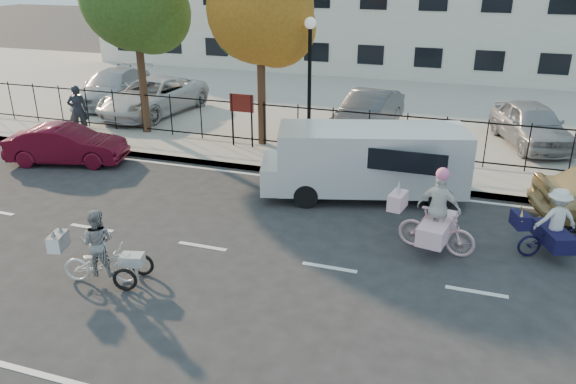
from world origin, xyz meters
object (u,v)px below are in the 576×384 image
at_px(red_sedan, 66,145).
at_px(lot_car_a, 113,87).
at_px(unicorn_bike, 436,221).
at_px(bull_bike, 553,230).
at_px(zebra_trike, 99,255).
at_px(lot_car_d, 531,124).
at_px(lot_car_c, 368,112).
at_px(lot_car_b, 153,96).
at_px(pedestrian, 78,110).
at_px(lamppost, 310,63).
at_px(white_van, 368,159).

bearing_deg(red_sedan, lot_car_a, 9.05).
distance_m(unicorn_bike, bull_bike, 2.53).
xyz_separation_m(zebra_trike, lot_car_d, (8.70, 12.11, 0.26)).
bearing_deg(lot_car_c, lot_car_b, -169.15).
relative_size(unicorn_bike, lot_car_b, 0.39).
relative_size(pedestrian, lot_car_c, 0.42).
relative_size(lamppost, red_sedan, 1.17).
relative_size(white_van, lot_car_b, 1.12).
relative_size(unicorn_bike, pedestrian, 1.11).
bearing_deg(unicorn_bike, zebra_trike, 129.58).
height_order(zebra_trike, lot_car_a, zebra_trike).
bearing_deg(unicorn_bike, white_van, 48.23).
xyz_separation_m(bull_bike, white_van, (-4.52, 2.09, 0.43)).
bearing_deg(zebra_trike, white_van, -48.65).
bearing_deg(lot_car_b, lot_car_c, 9.16).
xyz_separation_m(bull_bike, lot_car_c, (-5.64, 8.02, 0.23)).
bearing_deg(lot_car_a, bull_bike, -33.77).
distance_m(unicorn_bike, lot_car_c, 9.19).
xyz_separation_m(unicorn_bike, lot_car_d, (2.44, 8.64, 0.14)).
bearing_deg(red_sedan, pedestrian, 14.38).
height_order(unicorn_bike, lot_car_a, unicorn_bike).
bearing_deg(unicorn_bike, lamppost, 50.88).
bearing_deg(pedestrian, unicorn_bike, 126.54).
distance_m(red_sedan, lot_car_d, 15.48).
relative_size(lamppost, lot_car_b, 0.83).
height_order(white_van, lot_car_d, white_van).
bearing_deg(pedestrian, red_sedan, 85.32).
distance_m(zebra_trike, lot_car_b, 13.05).
xyz_separation_m(lot_car_a, lot_car_d, (17.21, -0.73, 0.01)).
bearing_deg(lamppost, lot_car_b, 159.06).
distance_m(bull_bike, lot_car_d, 8.05).
bearing_deg(zebra_trike, pedestrian, 25.18).
distance_m(bull_bike, red_sedan, 14.26).
xyz_separation_m(white_van, lot_car_d, (4.51, 5.95, -0.19)).
bearing_deg(zebra_trike, lot_car_b, 11.98).
bearing_deg(lot_car_c, zebra_trike, -96.01).
relative_size(white_van, lot_car_c, 1.35).
distance_m(red_sedan, lot_car_c, 10.58).
bearing_deg(bull_bike, lot_car_b, 41.50).
distance_m(lot_car_a, lot_car_b, 2.95).
bearing_deg(pedestrian, white_van, 136.00).
height_order(lamppost, unicorn_bike, lamppost).
xyz_separation_m(lamppost, lot_car_b, (-7.54, 2.88, -2.24)).
relative_size(bull_bike, pedestrian, 0.97).
height_order(lamppost, lot_car_c, lamppost).
height_order(bull_bike, lot_car_a, bull_bike).
distance_m(white_van, pedestrian, 11.10).
bearing_deg(red_sedan, zebra_trike, -151.50).
relative_size(unicorn_bike, lot_car_d, 0.47).
height_order(zebra_trike, red_sedan, zebra_trike).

